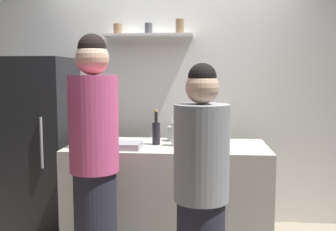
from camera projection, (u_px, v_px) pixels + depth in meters
name	position (u px, v px, depth m)	size (l,w,h in m)	color
back_wall_assembly	(171.00, 95.00, 3.96)	(4.80, 0.32, 2.60)	white
refrigerator	(39.00, 145.00, 3.72)	(0.63, 0.69, 1.67)	black
counter	(168.00, 198.00, 3.29)	(1.66, 0.72, 0.92)	#B7B2A8
baking_pan	(120.00, 145.00, 3.09)	(0.34, 0.24, 0.05)	gray
utensil_holder	(174.00, 134.00, 3.43)	(0.12, 0.12, 0.22)	#B2B2B7
wine_bottle_green_glass	(74.00, 135.00, 3.12)	(0.06, 0.06, 0.29)	#19471E
wine_bottle_dark_glass	(156.00, 132.00, 3.25)	(0.07, 0.07, 0.30)	black
wine_bottle_amber_glass	(89.00, 135.00, 3.01)	(0.07, 0.07, 0.31)	#472814
wine_bottle_pale_glass	(196.00, 138.00, 2.98)	(0.07, 0.07, 0.28)	#B2BFB2
water_bottle_plastic	(177.00, 133.00, 3.19)	(0.09, 0.09, 0.24)	silver
person_grey_hoodie	(201.00, 195.00, 2.36)	(0.34, 0.34, 1.58)	#262633
person_pink_top	(94.00, 164.00, 2.67)	(0.34, 0.34, 1.78)	#262633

